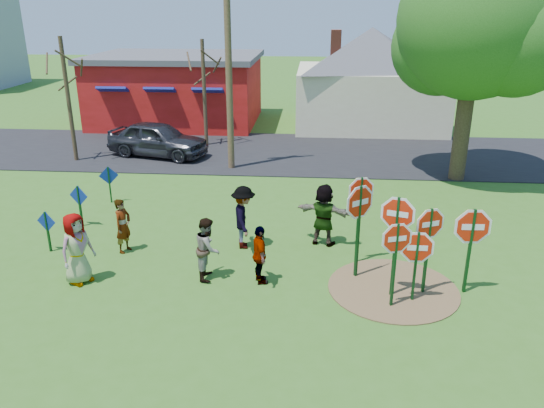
{
  "coord_description": "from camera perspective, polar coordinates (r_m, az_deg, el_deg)",
  "views": [
    {
      "loc": [
        2.43,
        -12.69,
        6.62
      ],
      "look_at": [
        1.35,
        0.9,
        1.44
      ],
      "focal_mm": 35.0,
      "sensor_mm": 36.0,
      "label": 1
    }
  ],
  "objects": [
    {
      "name": "ground",
      "position": [
        14.51,
        -5.63,
        -6.44
      ],
      "size": [
        120.0,
        120.0,
        0.0
      ],
      "primitive_type": "plane",
      "color": "#34621C",
      "rests_on": "ground"
    },
    {
      "name": "road",
      "position": [
        25.19,
        -1.16,
        5.61
      ],
      "size": [
        120.0,
        7.5,
        0.04
      ],
      "primitive_type": "cube",
      "color": "black",
      "rests_on": "ground"
    },
    {
      "name": "dirt_patch",
      "position": [
        13.58,
        12.88,
        -8.87
      ],
      "size": [
        3.2,
        3.2,
        0.03
      ],
      "primitive_type": "cylinder",
      "color": "brown",
      "rests_on": "ground"
    },
    {
      "name": "red_building",
      "position": [
        32.03,
        -10.08,
        12.14
      ],
      "size": [
        9.4,
        7.69,
        3.9
      ],
      "color": "maroon",
      "rests_on": "ground"
    },
    {
      "name": "cream_house",
      "position": [
        31.06,
        10.48,
        13.64
      ],
      "size": [
        9.4,
        9.4,
        6.5
      ],
      "color": "beige",
      "rests_on": "ground"
    },
    {
      "name": "stop_sign_a",
      "position": [
        12.17,
        13.21,
        -4.47
      ],
      "size": [
        0.95,
        0.3,
        2.22
      ],
      "rotation": [
        0.0,
        0.0,
        0.3
      ],
      "color": "#0F3917",
      "rests_on": "ground"
    },
    {
      "name": "stop_sign_b",
      "position": [
        14.02,
        9.52,
        0.61
      ],
      "size": [
        0.92,
        0.3,
        2.55
      ],
      "rotation": [
        0.0,
        0.0,
        0.3
      ],
      "color": "#0F3917",
      "rests_on": "ground"
    },
    {
      "name": "stop_sign_c",
      "position": [
        12.5,
        13.27,
        -2.14
      ],
      "size": [
        1.04,
        0.35,
        2.67
      ],
      "rotation": [
        0.0,
        0.0,
        -0.31
      ],
      "color": "#0F3917",
      "rests_on": "ground"
    },
    {
      "name": "stop_sign_d",
      "position": [
        12.9,
        16.57,
        -2.73
      ],
      "size": [
        0.95,
        0.44,
        2.34
      ],
      "rotation": [
        0.0,
        0.0,
        0.42
      ],
      "color": "#0F3917",
      "rests_on": "ground"
    },
    {
      "name": "stop_sign_e",
      "position": [
        12.65,
        15.31,
        -5.04
      ],
      "size": [
        1.05,
        0.07,
        1.91
      ],
      "rotation": [
        0.0,
        0.0,
        -0.01
      ],
      "color": "#0F3917",
      "rests_on": "ground"
    },
    {
      "name": "stop_sign_f",
      "position": [
        13.29,
        20.72,
        -2.82
      ],
      "size": [
        1.19,
        0.08,
        2.32
      ],
      "rotation": [
        0.0,
        0.0,
        0.05
      ],
      "color": "#0F3917",
      "rests_on": "ground"
    },
    {
      "name": "stop_sign_g",
      "position": [
        13.23,
        9.36,
        -0.76
      ],
      "size": [
        0.92,
        0.73,
        2.63
      ],
      "rotation": [
        0.0,
        0.0,
        0.66
      ],
      "color": "#0F3917",
      "rests_on": "ground"
    },
    {
      "name": "blue_diamond_b",
      "position": [
        16.13,
        -23.04,
        -2.27
      ],
      "size": [
        0.6,
        0.16,
        1.22
      ],
      "rotation": [
        0.0,
        0.0,
        -0.24
      ],
      "color": "#0F3917",
      "rests_on": "ground"
    },
    {
      "name": "blue_diamond_c",
      "position": [
        17.58,
        -20.02,
        0.29
      ],
      "size": [
        0.65,
        0.19,
        1.35
      ],
      "rotation": [
        0.0,
        0.0,
        -0.26
      ],
      "color": "#0F3917",
      "rests_on": "ground"
    },
    {
      "name": "blue_diamond_d",
      "position": [
        19.39,
        -17.11,
        2.46
      ],
      "size": [
        0.64,
        0.23,
        1.33
      ],
      "rotation": [
        0.0,
        0.0,
        0.32
      ],
      "color": "#0F3917",
      "rests_on": "ground"
    },
    {
      "name": "person_a",
      "position": [
        14.03,
        -20.27,
        -4.51
      ],
      "size": [
        0.95,
        1.08,
        1.85
      ],
      "primitive_type": "imported",
      "rotation": [
        0.0,
        0.0,
        1.06
      ],
      "color": "#434E8D",
      "rests_on": "ground"
    },
    {
      "name": "person_b",
      "position": [
        15.41,
        -15.73,
        -2.26
      ],
      "size": [
        0.54,
        0.66,
        1.57
      ],
      "primitive_type": "imported",
      "rotation": [
        0.0,
        0.0,
        1.24
      ],
      "color": "#236553",
      "rests_on": "ground"
    },
    {
      "name": "person_c",
      "position": [
        13.54,
        -6.92,
        -4.74
      ],
      "size": [
        0.67,
        0.83,
        1.63
      ],
      "primitive_type": "imported",
      "rotation": [
        0.0,
        0.0,
        1.64
      ],
      "color": "#93553A",
      "rests_on": "ground"
    },
    {
      "name": "person_d",
      "position": [
        15.07,
        -3.08,
        -1.45
      ],
      "size": [
        0.88,
        1.29,
        1.84
      ],
      "primitive_type": "imported",
      "rotation": [
        0.0,
        0.0,
        1.75
      ],
      "color": "#38383D",
      "rests_on": "ground"
    },
    {
      "name": "person_e",
      "position": [
        13.2,
        -1.32,
        -5.51
      ],
      "size": [
        0.63,
        0.97,
        1.54
      ],
      "primitive_type": "imported",
      "rotation": [
        0.0,
        0.0,
        1.88
      ],
      "color": "#492754",
      "rests_on": "ground"
    },
    {
      "name": "person_f",
      "position": [
        15.31,
        5.61,
        -1.15
      ],
      "size": [
        1.79,
        1.04,
        1.84
      ],
      "primitive_type": "imported",
      "rotation": [
        0.0,
        0.0,
        2.83
      ],
      "color": "#1D5A2D",
      "rests_on": "ground"
    },
    {
      "name": "suv",
      "position": [
        24.85,
        -12.19,
        6.85
      ],
      "size": [
        4.93,
        2.99,
        1.57
      ],
      "primitive_type": "imported",
      "rotation": [
        0.0,
        0.0,
        1.31
      ],
      "color": "#303036",
      "rests_on": "road"
    },
    {
      "name": "utility_pole",
      "position": [
        21.89,
        -4.71,
        15.39
      ],
      "size": [
        2.07,
        0.73,
        8.7
      ],
      "rotation": [
        0.0,
        0.0,
        0.29
      ],
      "color": "#4C3823",
      "rests_on": "ground"
    },
    {
      "name": "leafy_tree",
      "position": [
        21.59,
        21.39,
        17.09
      ],
      "size": [
        6.26,
        5.71,
        8.89
      ],
      "color": "#382819",
      "rests_on": "ground"
    },
    {
      "name": "bare_tree_west",
      "position": [
        24.72,
        -21.27,
        12.1
      ],
      "size": [
        1.8,
        1.8,
        5.35
      ],
      "color": "#382819",
      "rests_on": "ground"
    },
    {
      "name": "bare_tree_east",
      "position": [
        26.08,
        -7.36,
        13.28
      ],
      "size": [
        1.8,
        1.8,
        5.07
      ],
      "color": "#382819",
      "rests_on": "ground"
    }
  ]
}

